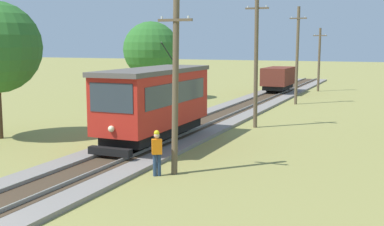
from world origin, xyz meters
TOP-DOWN VIEW (x-y plane):
  - red_tram at (0.00, 13.56)m, footprint 2.60×8.54m
  - freight_car at (0.00, 40.47)m, footprint 2.40×5.20m
  - utility_pole_near_tram at (3.27, 8.96)m, footprint 1.40×0.52m
  - utility_pole_mid at (3.27, 20.37)m, footprint 1.40×0.33m
  - utility_pole_far at (3.27, 32.86)m, footprint 1.40×0.48m
  - utility_pole_distant at (3.27, 44.77)m, footprint 1.40×0.35m
  - track_worker at (2.78, 8.31)m, footprint 0.45×0.41m
  - tree_left_far at (-9.55, 31.60)m, footprint 5.03×5.03m

SIDE VIEW (x-z plane):
  - track_worker at x=2.78m, z-range 0.09..1.88m
  - freight_car at x=0.00m, z-range 0.40..2.71m
  - red_tram at x=0.00m, z-range -0.20..4.59m
  - utility_pole_distant at x=3.27m, z-range 0.10..6.66m
  - utility_pole_near_tram at x=3.27m, z-range 0.10..6.83m
  - utility_pole_far at x=3.27m, z-range 0.10..8.09m
  - utility_pole_mid at x=3.27m, z-range 0.10..8.12m
  - tree_left_far at x=-9.55m, z-range 0.96..7.92m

